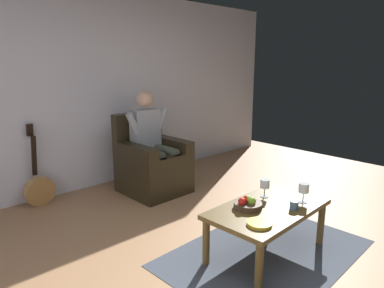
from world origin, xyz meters
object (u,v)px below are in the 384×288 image
Objects in this scene: wine_glass_far at (265,185)px; person_seated at (152,139)px; coffee_table at (268,213)px; fruit_bowl at (248,204)px; armchair at (152,165)px; guitar at (39,188)px; decorative_dish at (260,224)px; candle_jar at (294,205)px; wine_glass_near at (304,189)px.

person_seated is at bearing -90.98° from wine_glass_far.
fruit_bowl reaches higher than coffee_table.
armchair is 0.91× the size of coffee_table.
guitar is 4.02× the size of fruit_bowl.
armchair is 1.05× the size of guitar.
wine_glass_far reaches higher than coffee_table.
armchair reaches higher than decorative_dish.
armchair is 1.35m from guitar.
armchair is at bearing -90.95° from wine_glass_far.
person_seated reaches higher than fruit_bowl.
fruit_bowl is 1.25× the size of decorative_dish.
coffee_table is (0.19, 1.91, 0.03)m from armchair.
candle_jar is at bearing 122.17° from coffee_table.
decorative_dish is (0.18, 0.26, -0.03)m from fruit_bowl.
wine_glass_far is 0.32m from fruit_bowl.
person_seated is 6.75× the size of decorative_dish.
guitar is 5.43× the size of wine_glass_near.
wine_glass_far reaches higher than fruit_bowl.
candle_jar reaches higher than decorative_dish.
wine_glass_far is 0.59m from decorative_dish.
wine_glass_near reaches higher than candle_jar.
decorative_dish is (0.52, 2.06, 0.10)m from armchair.
person_seated is 7.30× the size of wine_glass_near.
guitar is at bearing -62.43° from wine_glass_near.
armchair reaches higher than guitar.
candle_jar is at bearing 133.65° from fruit_bowl.
person_seated is 2.08m from candle_jar.
person_seated is at bearing 156.45° from guitar.
fruit_bowl is at bearing -125.36° from decorative_dish.
guitar is at bearing -66.53° from coffee_table.
person_seated is 2.12m from decorative_dish.
guitar is 5.79× the size of wine_glass_far.
armchair reaches higher than coffee_table.
fruit_bowl reaches higher than decorative_dish.
wine_glass_near is at bearing -179.84° from decorative_dish.
person_seated is 1.17× the size of coffee_table.
fruit_bowl is at bearing 78.01° from armchair.
fruit_bowl is at bearing -29.63° from wine_glass_near.
fruit_bowl is at bearing -32.98° from coffee_table.
fruit_bowl is (0.31, 0.05, -0.08)m from wine_glass_far.
fruit_bowl is (0.15, -0.10, 0.10)m from coffee_table.
coffee_table is at bearing -27.80° from wine_glass_near.
wine_glass_near is at bearing 117.57° from guitar.
coffee_table is 0.23m from candle_jar.
guitar is at bearing -74.42° from decorative_dish.
wine_glass_near is at bearing 150.37° from fruit_bowl.
guitar is at bearing -65.89° from candle_jar.
candle_jar is at bearing 114.11° from guitar.
guitar is at bearing -24.96° from person_seated.
candle_jar is (-0.45, 0.02, 0.03)m from decorative_dish.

